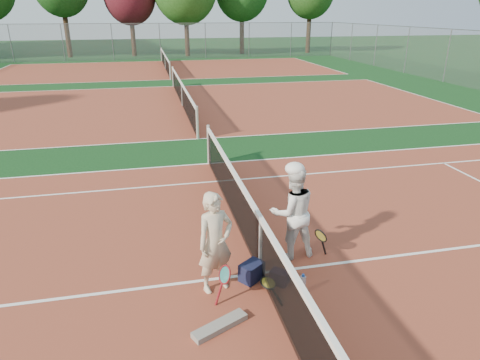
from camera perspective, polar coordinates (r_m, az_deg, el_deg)
The scene contains 17 objects.
ground at distance 7.08m, azimuth 2.67°, elevation -12.34°, with size 130.00×130.00×0.00m, color #0D3312.
court_main at distance 7.08m, azimuth 2.67°, elevation -12.32°, with size 23.77×10.97×0.01m, color brown.
court_far_a at distance 19.63m, azimuth -7.66°, elevation 9.79°, with size 23.77×10.97×0.01m, color brown.
court_far_b at distance 32.94m, azimuth -9.89°, elevation 14.39°, with size 23.77×10.97×0.01m, color brown.
net_main at distance 6.81m, azimuth 2.74°, elevation -8.78°, with size 0.10×10.98×1.02m, color black, non-canonical shape.
net_far_a at distance 19.53m, azimuth -7.74°, elevation 11.24°, with size 0.10×10.98×1.02m, color black, non-canonical shape.
net_far_b at distance 32.88m, azimuth -9.95°, elevation 15.26°, with size 0.10×10.98×1.02m, color black, non-canonical shape.
fence_back at distance 39.77m, azimuth -10.62°, elevation 17.70°, with size 32.00×0.06×3.00m, color slate, non-canonical shape.
player_a at distance 6.34m, azimuth -3.31°, elevation -8.35°, with size 0.58×0.38×1.58m, color beige.
player_b at distance 7.23m, azimuth 7.04°, elevation -4.28°, with size 0.79×0.62×1.63m, color white.
racket_red at distance 6.35m, azimuth -2.04°, elevation -13.70°, with size 0.25×0.27×0.57m, color maroon, non-canonical shape.
racket_black_held at distance 7.44m, azimuth 10.64°, elevation -8.38°, with size 0.27×0.27×0.56m, color black, non-canonical shape.
racket_spare at distance 6.72m, azimuth 3.78°, elevation -13.73°, with size 0.60×0.27×0.14m, color black, non-canonical shape.
sports_bag_navy at distance 6.86m, azimuth 1.57°, elevation -12.09°, with size 0.37×0.25×0.29m, color black.
sports_bag_purple at distance 6.82m, azimuth 5.28°, elevation -12.80°, with size 0.27×0.19×0.22m, color black.
net_cover_canvas at distance 6.03m, azimuth -2.69°, elevation -18.85°, with size 0.81×0.19×0.09m, color slate.
water_bottle at distance 6.62m, azimuth 8.35°, elevation -13.69°, with size 0.09×0.09×0.30m, color silver.
Camera 1 is at (-1.58, -5.66, 3.95)m, focal length 32.00 mm.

